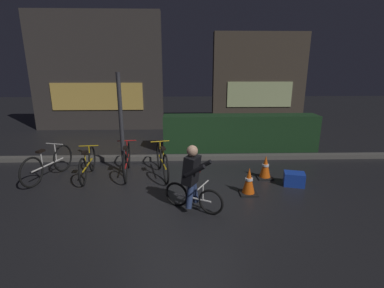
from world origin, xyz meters
TOP-DOWN VIEW (x-y plane):
  - ground_plane at (0.00, 0.00)m, footprint 40.00×40.00m
  - sidewalk_curb at (0.00, 2.20)m, footprint 12.00×0.24m
  - hedge_row at (1.80, 3.10)m, footprint 4.80×0.70m
  - storefront_left at (-3.51, 6.50)m, footprint 5.31×0.54m
  - storefront_right at (3.39, 7.20)m, footprint 4.09×0.54m
  - street_post at (-1.48, 1.20)m, footprint 0.10×0.10m
  - parked_bike_leftmost at (-3.19, 0.90)m, footprint 0.55×1.66m
  - parked_bike_left_mid at (-2.28, 0.93)m, footprint 0.46×1.57m
  - parked_bike_center_left at (-1.38, 1.09)m, footprint 0.46×1.73m
  - parked_bike_center_right at (-0.51, 1.01)m, footprint 0.51×1.70m
  - traffic_cone_near at (1.36, -0.10)m, footprint 0.36×0.36m
  - traffic_cone_far at (1.95, 0.76)m, footprint 0.36×0.36m
  - blue_crate at (2.48, 0.30)m, footprint 0.51×0.43m
  - cyclist at (0.17, -0.72)m, footprint 1.07×0.67m

SIDE VIEW (x-z plane):
  - ground_plane at x=0.00m, z-range 0.00..0.00m
  - sidewalk_curb at x=0.00m, z-range 0.00..0.12m
  - blue_crate at x=2.48m, z-range 0.00..0.30m
  - traffic_cone_far at x=1.95m, z-range -0.01..0.55m
  - traffic_cone_near at x=1.36m, z-range -0.01..0.56m
  - parked_bike_left_mid at x=-2.28m, z-range -0.03..0.69m
  - parked_bike_leftmost at x=-3.19m, z-range -0.04..0.75m
  - parked_bike_center_right at x=-0.51m, z-range -0.04..0.76m
  - parked_bike_center_left at x=-1.38m, z-range -0.04..0.76m
  - hedge_row at x=1.80m, z-range 0.00..1.13m
  - cyclist at x=0.17m, z-range 0.01..1.25m
  - street_post at x=-1.48m, z-range 0.00..2.46m
  - storefront_right at x=3.39m, z-range -0.01..4.01m
  - storefront_left at x=-3.51m, z-range -0.01..4.70m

